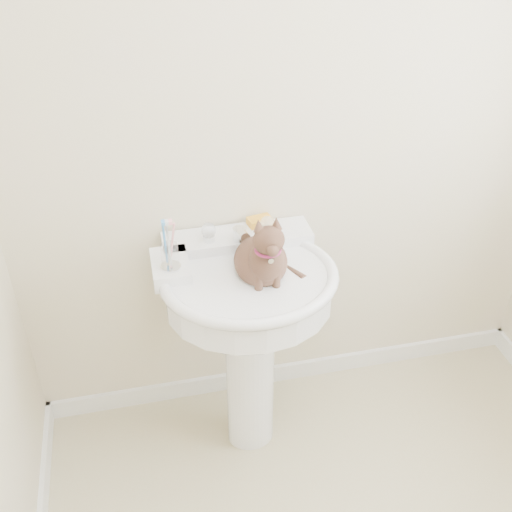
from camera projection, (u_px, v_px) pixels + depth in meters
wall_back at (299, 129)px, 2.15m from camera, size 2.20×0.00×2.50m
baseboard_back at (290, 371)px, 2.82m from camera, size 2.20×0.02×0.09m
pedestal_sink at (248, 307)px, 2.18m from camera, size 0.65×0.63×0.89m
faucet at (240, 230)px, 2.18m from camera, size 0.28×0.12×0.14m
soap_bar at (260, 221)px, 2.28m from camera, size 0.10×0.07×0.03m
toothbrush_cup at (170, 256)px, 2.03m from camera, size 0.07×0.07×0.18m
cat at (263, 259)px, 2.04m from camera, size 0.20×0.26×0.38m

